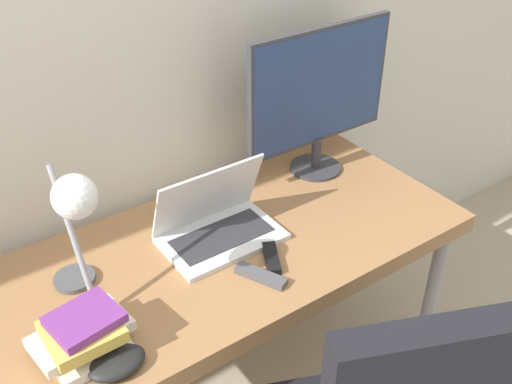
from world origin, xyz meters
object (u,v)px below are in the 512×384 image
Objects in this scene: desk_lamp at (75,213)px; game_controller at (117,363)px; monitor at (320,93)px; laptop at (217,224)px; book_stack at (84,335)px.

desk_lamp is 0.37m from game_controller.
monitor is at bearing 24.07° from game_controller.
laptop reaches higher than book_stack.
book_stack is (-1.02, -0.34, -0.25)m from monitor.
game_controller is (-0.03, -0.21, -0.30)m from desk_lamp.
game_controller is (-0.98, -0.44, -0.28)m from monitor.
monitor reaches higher than game_controller.
monitor is 0.98m from desk_lamp.
book_stack is at bearing 112.03° from game_controller.
laptop is at bearing 10.73° from desk_lamp.
monitor is 2.30× the size of book_stack.
desk_lamp is (-0.95, -0.22, 0.02)m from monitor.
game_controller is at bearing -67.97° from book_stack.
laptop is 1.43× the size of book_stack.
book_stack is at bearing -120.22° from desk_lamp.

